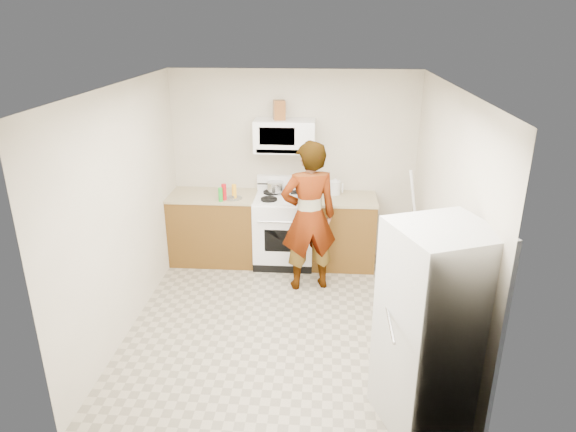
# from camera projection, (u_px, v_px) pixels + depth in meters

# --- Properties ---
(floor) EXTENTS (3.60, 3.60, 0.00)m
(floor) POSITION_uv_depth(u_px,v_px,m) (282.00, 322.00, 5.57)
(floor) COLOR gray
(floor) RESTS_ON ground
(back_wall) EXTENTS (3.20, 0.02, 2.50)m
(back_wall) POSITION_uv_depth(u_px,v_px,m) (293.00, 166.00, 6.78)
(back_wall) COLOR beige
(back_wall) RESTS_ON floor
(right_wall) EXTENTS (0.02, 3.60, 2.50)m
(right_wall) POSITION_uv_depth(u_px,v_px,m) (444.00, 219.00, 5.01)
(right_wall) COLOR beige
(right_wall) RESTS_ON floor
(cabinet_left) EXTENTS (1.12, 0.62, 0.90)m
(cabinet_left) POSITION_uv_depth(u_px,v_px,m) (214.00, 229.00, 6.86)
(cabinet_left) COLOR brown
(cabinet_left) RESTS_ON floor
(counter_left) EXTENTS (1.14, 0.64, 0.03)m
(counter_left) POSITION_uv_depth(u_px,v_px,m) (212.00, 196.00, 6.69)
(counter_left) COLOR tan
(counter_left) RESTS_ON cabinet_left
(cabinet_right) EXTENTS (0.80, 0.62, 0.90)m
(cabinet_right) POSITION_uv_depth(u_px,v_px,m) (343.00, 232.00, 6.75)
(cabinet_right) COLOR brown
(cabinet_right) RESTS_ON floor
(counter_right) EXTENTS (0.82, 0.64, 0.03)m
(counter_right) POSITION_uv_depth(u_px,v_px,m) (345.00, 199.00, 6.58)
(counter_right) COLOR tan
(counter_right) RESTS_ON cabinet_right
(gas_range) EXTENTS (0.76, 0.65, 1.13)m
(gas_range) POSITION_uv_depth(u_px,v_px,m) (284.00, 228.00, 6.78)
(gas_range) COLOR white
(gas_range) RESTS_ON floor
(microwave) EXTENTS (0.76, 0.38, 0.40)m
(microwave) POSITION_uv_depth(u_px,v_px,m) (285.00, 136.00, 6.46)
(microwave) COLOR white
(microwave) RESTS_ON back_wall
(person) EXTENTS (0.76, 0.59, 1.82)m
(person) POSITION_uv_depth(u_px,v_px,m) (309.00, 217.00, 6.00)
(person) COLOR tan
(person) RESTS_ON floor
(fridge) EXTENTS (0.91, 0.91, 1.70)m
(fridge) POSITION_uv_depth(u_px,v_px,m) (434.00, 330.00, 3.93)
(fridge) COLOR silver
(fridge) RESTS_ON floor
(kettle) EXTENTS (0.16, 0.16, 0.18)m
(kettle) POSITION_uv_depth(u_px,v_px,m) (335.00, 188.00, 6.67)
(kettle) COLOR silver
(kettle) RESTS_ON counter_right
(jug) EXTENTS (0.17, 0.17, 0.24)m
(jug) POSITION_uv_depth(u_px,v_px,m) (279.00, 110.00, 6.35)
(jug) COLOR brown
(jug) RESTS_ON microwave
(saucepan) EXTENTS (0.27, 0.27, 0.12)m
(saucepan) POSITION_uv_depth(u_px,v_px,m) (275.00, 187.00, 6.73)
(saucepan) COLOR #B5B6BA
(saucepan) RESTS_ON gas_range
(tray) EXTENTS (0.25, 0.16, 0.05)m
(tray) POSITION_uv_depth(u_px,v_px,m) (298.00, 198.00, 6.48)
(tray) COLOR white
(tray) RESTS_ON gas_range
(bottle_spray) EXTENTS (0.07, 0.07, 0.21)m
(bottle_spray) POSITION_uv_depth(u_px,v_px,m) (224.00, 192.00, 6.45)
(bottle_spray) COLOR #B90D14
(bottle_spray) RESTS_ON counter_left
(bottle_hot_sauce) EXTENTS (0.07, 0.07, 0.18)m
(bottle_hot_sauce) POSITION_uv_depth(u_px,v_px,m) (234.00, 191.00, 6.52)
(bottle_hot_sauce) COLOR #FDAD1C
(bottle_hot_sauce) RESTS_ON counter_left
(bottle_green_cap) EXTENTS (0.07, 0.07, 0.18)m
(bottle_green_cap) POSITION_uv_depth(u_px,v_px,m) (221.00, 195.00, 6.41)
(bottle_green_cap) COLOR green
(bottle_green_cap) RESTS_ON counter_left
(pot_lid) EXTENTS (0.30, 0.30, 0.01)m
(pot_lid) POSITION_uv_depth(u_px,v_px,m) (234.00, 198.00, 6.53)
(pot_lid) COLOR white
(pot_lid) RESTS_ON counter_left
(broom) EXTENTS (0.31, 0.15, 1.45)m
(broom) POSITION_uv_depth(u_px,v_px,m) (416.00, 227.00, 6.17)
(broom) COLOR silver
(broom) RESTS_ON floor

